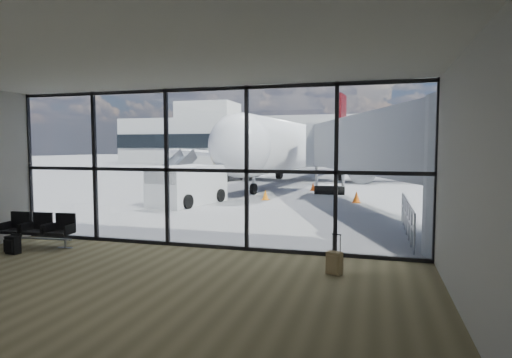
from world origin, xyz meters
The scene contains 22 objects.
ground centered at (0.00, 40.00, 0.00)m, with size 220.00×220.00×0.00m, color slate.
lounge_shell centered at (0.00, -4.80, 2.65)m, with size 12.02×8.01×4.51m.
glass_curtain_wall centered at (0.00, 0.00, 2.25)m, with size 12.10×0.12×4.50m.
jet_bridge centered at (4.90, 7.07, 2.76)m, with size 8.00×16.50×4.33m.
apron_railing centered at (5.60, 3.50, 0.72)m, with size 0.06×5.46×1.11m.
far_terminal centered at (-0.59, 61.97, 4.21)m, with size 80.00×12.20×11.00m.
tree_0 centered at (-45.00, 72.00, 4.63)m, with size 4.95×4.95×7.12m.
tree_1 centered at (-39.00, 72.00, 5.25)m, with size 5.61×5.61×8.07m.
tree_2 centered at (-33.00, 72.00, 5.88)m, with size 6.27×6.27×9.03m.
tree_3 centered at (-27.00, 72.00, 4.63)m, with size 4.95×4.95×7.12m.
tree_4 centered at (-21.00, 72.00, 5.25)m, with size 5.61×5.61×8.07m.
tree_5 centered at (-15.00, 72.00, 5.88)m, with size 6.27×6.27×9.03m.
seating_row centered at (-4.73, -1.06, 0.53)m, with size 2.15×0.78×0.96m.
backpack centered at (-4.70, -2.06, 0.26)m, with size 0.38×0.36×0.53m.
suitcase centered at (3.73, -1.61, 0.27)m, with size 0.38×0.32×0.91m.
airliner centered at (-1.13, 27.83, 2.90)m, with size 31.82×36.96×9.53m.
service_van centered at (-4.52, 8.50, 1.00)m, with size 2.81×4.74×1.94m.
belt_loader centered at (-7.56, 23.49, 0.63)m, with size 2.71×4.26×1.86m.
mobile_stairs centered at (-9.61, 17.16, 0.52)m, with size 2.29×3.37×2.18m.
traffic_cone_a centered at (-1.19, 11.34, 0.26)m, with size 0.38×0.38×0.55m.
traffic_cone_b centered at (3.64, 11.48, 0.29)m, with size 0.42×0.42×0.60m.
traffic_cone_c centered at (0.60, 17.00, 0.26)m, with size 0.39×0.39×0.55m.
Camera 1 is at (4.58, -11.10, 2.83)m, focal length 30.00 mm.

